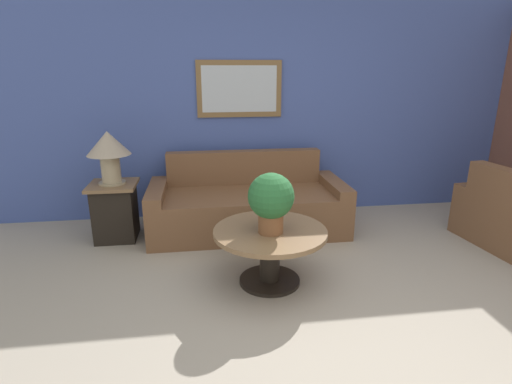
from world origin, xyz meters
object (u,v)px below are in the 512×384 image
Objects in this scene: coffee_table at (270,244)px; couch_main at (248,206)px; potted_plant_on_table at (271,199)px; side_table at (115,211)px; table_lamp at (109,149)px.

couch_main is at bearing 92.29° from coffee_table.
couch_main is at bearing 91.98° from potted_plant_on_table.
side_table is at bearing -177.91° from couch_main.
table_lamp reaches higher than side_table.
table_lamp is 1.92m from potted_plant_on_table.
potted_plant_on_table reaches higher than side_table.
table_lamp reaches higher than couch_main.
couch_main is 4.34× the size of potted_plant_on_table.
table_lamp reaches higher than coffee_table.
coffee_table is 1.91× the size of potted_plant_on_table.
potted_plant_on_table reaches higher than coffee_table.
potted_plant_on_table is (1.47, -1.21, -0.22)m from table_lamp.
coffee_table is 1.73× the size of table_lamp.
table_lamp is at bearing 140.71° from potted_plant_on_table.
potted_plant_on_table is (0.04, -1.26, 0.49)m from couch_main.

